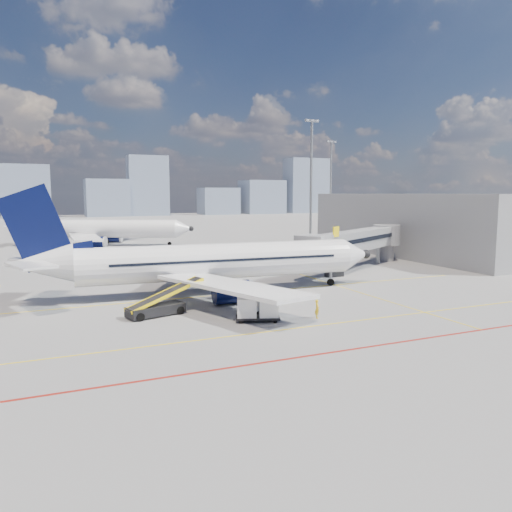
{
  "coord_description": "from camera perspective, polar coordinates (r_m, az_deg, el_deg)",
  "views": [
    {
      "loc": [
        -15.96,
        -38.2,
        10.09
      ],
      "look_at": [
        3.56,
        6.0,
        4.0
      ],
      "focal_mm": 35.0,
      "sensor_mm": 36.0,
      "label": 1
    }
  ],
  "objects": [
    {
      "name": "main_aircraft",
      "position": [
        50.03,
        -5.85,
        -0.74
      ],
      "size": [
        37.43,
        32.59,
        10.97
      ],
      "rotation": [
        0.0,
        0.0,
        -0.07
      ],
      "color": "white",
      "rests_on": "ground"
    },
    {
      "name": "jet_bridge",
      "position": [
        68.08,
        11.74,
        1.68
      ],
      "size": [
        23.55,
        15.78,
        6.3
      ],
      "color": "#9B9EA3",
      "rests_on": "ground"
    },
    {
      "name": "second_aircraft",
      "position": [
        101.27,
        -17.55,
        2.96
      ],
      "size": [
        34.2,
        28.85,
        10.74
      ],
      "rotation": [
        0.0,
        0.0,
        -0.43
      ],
      "color": "white",
      "rests_on": "ground"
    },
    {
      "name": "floodlight_mast_ne",
      "position": [
        107.75,
        6.32,
        9.0
      ],
      "size": [
        3.2,
        0.61,
        25.45
      ],
      "color": "gray",
      "rests_on": "ground"
    },
    {
      "name": "belt_loader",
      "position": [
        42.32,
        -11.17,
        -5.74
      ],
      "size": [
        7.01,
        3.34,
        2.82
      ],
      "rotation": [
        0.0,
        0.0,
        0.28
      ],
      "color": "black",
      "rests_on": "ground"
    },
    {
      "name": "ramp_worker",
      "position": [
        40.99,
        7.0,
        -6.02
      ],
      "size": [
        0.52,
        0.64,
        1.53
      ],
      "primitive_type": "imported",
      "rotation": [
        0.0,
        0.0,
        1.27
      ],
      "color": "yellow",
      "rests_on": "ground"
    },
    {
      "name": "apron_markings",
      "position": [
        38.91,
        0.33,
        -7.84
      ],
      "size": [
        90.0,
        35.12,
        0.01
      ],
      "color": "yellow",
      "rests_on": "ground"
    },
    {
      "name": "baggage_tug",
      "position": [
        41.71,
        0.56,
        -5.81
      ],
      "size": [
        2.34,
        1.71,
        1.49
      ],
      "rotation": [
        0.0,
        0.0,
        0.21
      ],
      "color": "white",
      "rests_on": "ground"
    },
    {
      "name": "ground",
      "position": [
        42.61,
        -1.13,
        -6.51
      ],
      "size": [
        420.0,
        420.0,
        0.0
      ],
      "primitive_type": "plane",
      "color": "gray",
      "rests_on": "ground"
    },
    {
      "name": "floodlight_mast_far",
      "position": [
        151.66,
        8.54,
        8.43
      ],
      "size": [
        3.2,
        0.61,
        25.45
      ],
      "color": "gray",
      "rests_on": "ground"
    },
    {
      "name": "terminal_block",
      "position": [
        85.28,
        17.23,
        3.44
      ],
      "size": [
        10.0,
        42.0,
        10.0
      ],
      "color": "#9B9EA3",
      "rests_on": "ground"
    },
    {
      "name": "distant_skyline",
      "position": [
        229.15,
        -18.76,
        6.96
      ],
      "size": [
        253.6,
        15.95,
        27.84
      ],
      "color": "gray",
      "rests_on": "ground"
    },
    {
      "name": "cargo_dolly",
      "position": [
        39.64,
        0.18,
        -6.01
      ],
      "size": [
        3.78,
        2.66,
        1.9
      ],
      "rotation": [
        0.0,
        0.0,
        -0.36
      ],
      "color": "black",
      "rests_on": "ground"
    }
  ]
}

